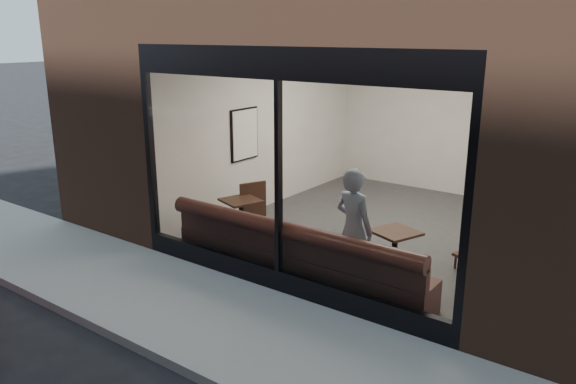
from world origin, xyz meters
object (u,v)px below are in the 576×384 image
Objects in this scene: person at (354,229)px; cafe_table_right at (395,232)px; cafe_chair_right at (474,256)px; cafe_chair_left at (249,219)px; banquette at (296,265)px; cafe_table_left at (241,201)px.

person is 0.60m from cafe_table_right.
person is 1.98m from cafe_chair_right.
cafe_chair_left is 1.06× the size of cafe_chair_right.
banquette is 8.93× the size of cafe_chair_right.
cafe_chair_right is at bearing -145.22° from cafe_chair_left.
banquette reaches higher than cafe_chair_left.
cafe_table_left is at bearing 157.86° from banquette.
cafe_table_left is 1.18× the size of cafe_chair_left.
banquette is at bearing 62.58° from cafe_chair_right.
cafe_table_left is 2.68m from cafe_table_right.
cafe_table_left is (-1.55, 0.63, 0.52)m from banquette.
banquette is 2.40× the size of person.
banquette is 2.10m from cafe_chair_left.
cafe_table_right reaches higher than cafe_chair_left.
banquette is at bearing 172.84° from cafe_chair_left.
banquette is 1.44m from cafe_table_right.
person reaches higher than cafe_chair_right.
cafe_chair_left is at bearing 173.05° from cafe_table_right.
cafe_chair_left is at bearing 148.49° from banquette.
person reaches higher than banquette.
cafe_chair_right is (3.45, 1.15, -0.50)m from cafe_table_left.
cafe_table_left is at bearing 141.78° from cafe_chair_left.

